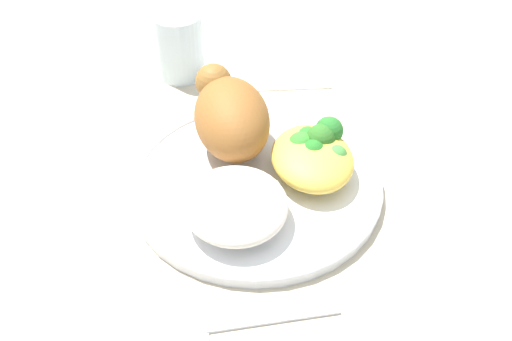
# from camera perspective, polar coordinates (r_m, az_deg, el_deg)

# --- Properties ---
(ground_plane) EXTENTS (2.00, 2.00, 0.00)m
(ground_plane) POSITION_cam_1_polar(r_m,az_deg,el_deg) (0.61, -0.00, -1.68)
(ground_plane) COLOR beige
(plate) EXTENTS (0.25, 0.25, 0.01)m
(plate) POSITION_cam_1_polar(r_m,az_deg,el_deg) (0.61, -0.00, -1.17)
(plate) COLOR white
(plate) RESTS_ON ground_plane
(roasted_chicken) EXTENTS (0.12, 0.07, 0.07)m
(roasted_chicken) POSITION_cam_1_polar(r_m,az_deg,el_deg) (0.62, -2.40, 5.13)
(roasted_chicken) COLOR #955B29
(roasted_chicken) RESTS_ON plate
(rice_pile) EXTENTS (0.10, 0.09, 0.03)m
(rice_pile) POSITION_cam_1_polar(r_m,az_deg,el_deg) (0.55, -1.90, -3.19)
(rice_pile) COLOR silver
(rice_pile) RESTS_ON plate
(mac_cheese_with_broccoli) EXTENTS (0.10, 0.08, 0.04)m
(mac_cheese_with_broccoli) POSITION_cam_1_polar(r_m,az_deg,el_deg) (0.60, 5.28, 1.76)
(mac_cheese_with_broccoli) COLOR #EAC048
(mac_cheese_with_broccoli) RESTS_ON plate
(fork) EXTENTS (0.02, 0.14, 0.01)m
(fork) POSITION_cam_1_polar(r_m,az_deg,el_deg) (0.51, -1.25, -13.89)
(fork) COLOR silver
(fork) RESTS_ON ground_plane
(water_glass) EXTENTS (0.06, 0.06, 0.08)m
(water_glass) POSITION_cam_1_polar(r_m,az_deg,el_deg) (0.76, -7.10, 11.45)
(water_glass) COLOR silver
(water_glass) RESTS_ON ground_plane
(napkin) EXTENTS (0.11, 0.13, 0.00)m
(napkin) POSITION_cam_1_polar(r_m,az_deg,el_deg) (0.78, 2.06, 9.59)
(napkin) COLOR white
(napkin) RESTS_ON ground_plane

